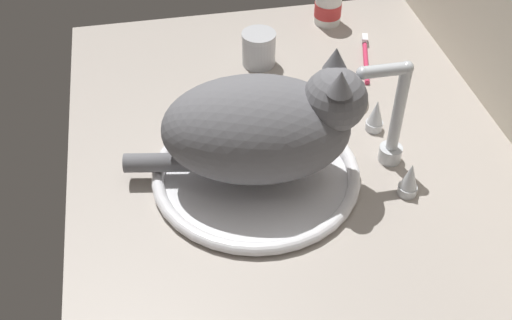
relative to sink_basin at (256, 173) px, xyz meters
The scene contains 7 objects.
countertop 8.65cm from the sink_basin, 114.22° to the left, with size 103.37×77.97×3.00cm, color #ADA399.
sink_basin is the anchor object (origin of this frame).
faucet 23.96cm from the sink_basin, 90.00° to the left, with size 19.95×10.12×20.27cm.
cat 10.35cm from the sink_basin, 80.27° to the left, with size 23.29×39.05×21.41cm.
metal_jar 34.09cm from the sink_basin, 168.08° to the left, with size 7.02×7.02×7.17cm.
pill_bottle 53.20cm from the sink_basin, 151.34° to the left, with size 6.19×6.19×10.09cm.
toothbrush 42.00cm from the sink_basin, 135.89° to the left, with size 16.36×5.70×1.70cm.
Camera 1 is at (78.15, -22.04, 77.68)cm, focal length 44.29 mm.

